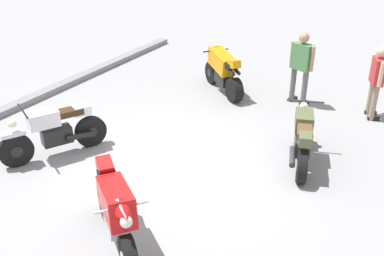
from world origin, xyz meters
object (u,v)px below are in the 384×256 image
object	(u,v)px
motorcycle_red_sportbike	(116,210)
motorcycle_orange_sportbike	(223,70)
motorcycle_olive_vintage	(302,139)
person_in_green_shirt	(301,64)
motorcycle_silver_cruiser	(54,131)
person_in_red_shirt	(377,78)

from	to	relation	value
motorcycle_red_sportbike	motorcycle_orange_sportbike	size ratio (longest dim) A/B	1.00
motorcycle_red_sportbike	motorcycle_olive_vintage	bearing A→B (deg)	104.87
motorcycle_olive_vintage	person_in_green_shirt	world-z (taller)	person_in_green_shirt
motorcycle_silver_cruiser	motorcycle_orange_sportbike	bearing A→B (deg)	-168.68
motorcycle_red_sportbike	motorcycle_silver_cruiser	distance (m)	2.97
motorcycle_silver_cruiser	person_in_red_shirt	xyz separation A→B (m)	(4.85, -4.95, 0.42)
motorcycle_red_sportbike	motorcycle_silver_cruiser	xyz separation A→B (m)	(1.40, 2.62, -0.07)
motorcycle_red_sportbike	motorcycle_olive_vintage	xyz separation A→B (m)	(3.52, -1.57, -0.11)
motorcycle_silver_cruiser	person_in_green_shirt	bearing A→B (deg)	173.41
motorcycle_silver_cruiser	person_in_red_shirt	size ratio (longest dim) A/B	1.15
motorcycle_orange_sportbike	motorcycle_red_sportbike	bearing A→B (deg)	140.74
person_in_green_shirt	motorcycle_orange_sportbike	bearing A→B (deg)	117.53
motorcycle_orange_sportbike	person_in_green_shirt	world-z (taller)	person_in_green_shirt
motorcycle_red_sportbike	motorcycle_orange_sportbike	bearing A→B (deg)	141.13
person_in_red_shirt	motorcycle_silver_cruiser	bearing A→B (deg)	-157.67
motorcycle_orange_sportbike	person_in_red_shirt	xyz separation A→B (m)	(0.31, -3.62, 0.35)
motorcycle_silver_cruiser	person_in_red_shirt	world-z (taller)	person_in_red_shirt
motorcycle_olive_vintage	person_in_green_shirt	xyz separation A→B (m)	(2.67, 0.93, 0.53)
motorcycle_silver_cruiser	person_in_green_shirt	xyz separation A→B (m)	(4.79, -3.26, 0.50)
motorcycle_silver_cruiser	motorcycle_olive_vintage	world-z (taller)	motorcycle_silver_cruiser
motorcycle_orange_sportbike	person_in_green_shirt	size ratio (longest dim) A/B	0.93
motorcycle_olive_vintage	motorcycle_orange_sportbike	distance (m)	3.75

